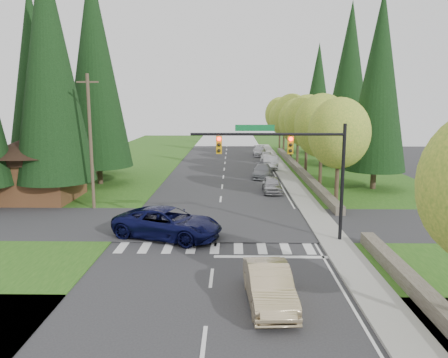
{
  "coord_description": "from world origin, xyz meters",
  "views": [
    {
      "loc": [
        0.93,
        -19.94,
        7.97
      ],
      "look_at": [
        0.39,
        9.33,
        2.8
      ],
      "focal_mm": 35.0,
      "sensor_mm": 36.0,
      "label": 1
    }
  ],
  "objects_px": {
    "parked_car_b": "(263,171)",
    "suv_navy": "(168,223)",
    "parked_car_d": "(267,157)",
    "sedan_champagne": "(269,285)",
    "parked_car_a": "(272,185)",
    "parked_car_e": "(260,151)",
    "parked_car_c": "(271,162)"
  },
  "relations": [
    {
      "from": "parked_car_c",
      "to": "parked_car_a",
      "type": "bearing_deg",
      "value": -90.79
    },
    {
      "from": "parked_car_c",
      "to": "parked_car_e",
      "type": "bearing_deg",
      "value": 95.63
    },
    {
      "from": "parked_car_d",
      "to": "parked_car_a",
      "type": "bearing_deg",
      "value": -87.1
    },
    {
      "from": "parked_car_b",
      "to": "parked_car_e",
      "type": "distance_m",
      "value": 19.32
    },
    {
      "from": "suv_navy",
      "to": "parked_car_b",
      "type": "height_order",
      "value": "suv_navy"
    },
    {
      "from": "parked_car_a",
      "to": "parked_car_e",
      "type": "height_order",
      "value": "parked_car_a"
    },
    {
      "from": "parked_car_b",
      "to": "parked_car_c",
      "type": "distance_m",
      "value": 6.42
    },
    {
      "from": "sedan_champagne",
      "to": "parked_car_b",
      "type": "height_order",
      "value": "sedan_champagne"
    },
    {
      "from": "parked_car_d",
      "to": "parked_car_b",
      "type": "bearing_deg",
      "value": -90.49
    },
    {
      "from": "sedan_champagne",
      "to": "parked_car_c",
      "type": "height_order",
      "value": "parked_car_c"
    },
    {
      "from": "parked_car_e",
      "to": "parked_car_c",
      "type": "bearing_deg",
      "value": -87.2
    },
    {
      "from": "sedan_champagne",
      "to": "parked_car_a",
      "type": "height_order",
      "value": "sedan_champagne"
    },
    {
      "from": "sedan_champagne",
      "to": "parked_car_a",
      "type": "bearing_deg",
      "value": 80.55
    },
    {
      "from": "suv_navy",
      "to": "parked_car_b",
      "type": "relative_size",
      "value": 1.34
    },
    {
      "from": "sedan_champagne",
      "to": "parked_car_c",
      "type": "bearing_deg",
      "value": 81.0
    },
    {
      "from": "parked_car_a",
      "to": "parked_car_b",
      "type": "height_order",
      "value": "parked_car_b"
    },
    {
      "from": "parked_car_a",
      "to": "parked_car_c",
      "type": "bearing_deg",
      "value": 85.93
    },
    {
      "from": "parked_car_a",
      "to": "parked_car_d",
      "type": "bearing_deg",
      "value": 87.27
    },
    {
      "from": "parked_car_a",
      "to": "parked_car_d",
      "type": "distance_m",
      "value": 20.27
    },
    {
      "from": "suv_navy",
      "to": "parked_car_d",
      "type": "height_order",
      "value": "suv_navy"
    },
    {
      "from": "parked_car_d",
      "to": "parked_car_e",
      "type": "relative_size",
      "value": 0.86
    },
    {
      "from": "parked_car_b",
      "to": "parked_car_a",
      "type": "bearing_deg",
      "value": -81.87
    },
    {
      "from": "suv_navy",
      "to": "parked_car_e",
      "type": "distance_m",
      "value": 41.22
    },
    {
      "from": "parked_car_d",
      "to": "sedan_champagne",
      "type": "bearing_deg",
      "value": -88.4
    },
    {
      "from": "parked_car_b",
      "to": "suv_navy",
      "type": "bearing_deg",
      "value": -102.81
    },
    {
      "from": "parked_car_b",
      "to": "parked_car_d",
      "type": "relative_size",
      "value": 1.17
    },
    {
      "from": "suv_navy",
      "to": "parked_car_a",
      "type": "height_order",
      "value": "suv_navy"
    },
    {
      "from": "parked_car_a",
      "to": "parked_car_b",
      "type": "xyz_separation_m",
      "value": [
        -0.33,
        7.77,
        0.0
      ]
    },
    {
      "from": "parked_car_c",
      "to": "parked_car_e",
      "type": "xyz_separation_m",
      "value": [
        -0.47,
        13.04,
        -0.11
      ]
    },
    {
      "from": "sedan_champagne",
      "to": "parked_car_b",
      "type": "bearing_deg",
      "value": 82.62
    },
    {
      "from": "suv_navy",
      "to": "parked_car_b",
      "type": "bearing_deg",
      "value": 1.65
    },
    {
      "from": "suv_navy",
      "to": "parked_car_e",
      "type": "xyz_separation_m",
      "value": [
        7.99,
        40.44,
        -0.2
      ]
    }
  ]
}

